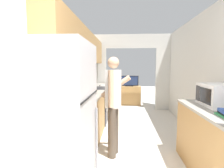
# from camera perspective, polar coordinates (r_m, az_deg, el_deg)

# --- Properties ---
(wall_left) EXTENTS (0.38, 7.44, 2.50)m
(wall_left) POSITION_cam_1_polar(r_m,az_deg,el_deg) (3.33, -13.65, 6.84)
(wall_left) COLOR silver
(wall_left) RESTS_ON ground_plane
(wall_far_with_doorway) EXTENTS (2.95, 0.06, 2.50)m
(wall_far_with_doorway) POSITION_cam_1_polar(r_m,az_deg,el_deg) (5.87, 6.16, 5.66)
(wall_far_with_doorway) COLOR silver
(wall_far_with_doorway) RESTS_ON ground_plane
(counter_left) EXTENTS (0.62, 3.88, 0.90)m
(counter_left) POSITION_cam_1_polar(r_m,az_deg,el_deg) (3.86, -7.53, -9.25)
(counter_left) COLOR #B2844C
(counter_left) RESTS_ON ground_plane
(refrigerator) EXTENTS (0.79, 0.73, 1.65)m
(refrigerator) POSITION_cam_1_polar(r_m,az_deg,el_deg) (1.74, -19.77, -15.37)
(refrigerator) COLOR #B7B7BC
(refrigerator) RESTS_ON ground_plane
(range_oven) EXTENTS (0.66, 0.75, 1.04)m
(range_oven) POSITION_cam_1_polar(r_m,az_deg,el_deg) (4.57, -5.55, -6.79)
(range_oven) COLOR black
(range_oven) RESTS_ON ground_plane
(person) EXTENTS (0.52, 0.42, 1.59)m
(person) POSITION_cam_1_polar(r_m,az_deg,el_deg) (2.80, 0.43, -6.47)
(person) COLOR #4C4238
(person) RESTS_ON ground_plane
(microwave) EXTENTS (0.39, 0.54, 0.31)m
(microwave) POSITION_cam_1_polar(r_m,az_deg,el_deg) (2.81, 31.23, -3.11)
(microwave) COLOR white
(microwave) RESTS_ON counter_right
(tv_cabinet) EXTENTS (0.86, 0.42, 0.70)m
(tv_cabinet) POSITION_cam_1_polar(r_m,az_deg,el_deg) (6.70, 5.59, -3.69)
(tv_cabinet) COLOR #B2844C
(tv_cabinet) RESTS_ON ground_plane
(television) EXTENTS (0.69, 0.16, 0.40)m
(television) POSITION_cam_1_polar(r_m,az_deg,el_deg) (6.59, 5.64, 0.94)
(television) COLOR black
(television) RESTS_ON tv_cabinet
(knife) EXTENTS (0.06, 0.30, 0.02)m
(knife) POSITION_cam_1_polar(r_m,az_deg,el_deg) (5.01, -3.94, -0.47)
(knife) COLOR #B7B7BC
(knife) RESTS_ON counter_left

